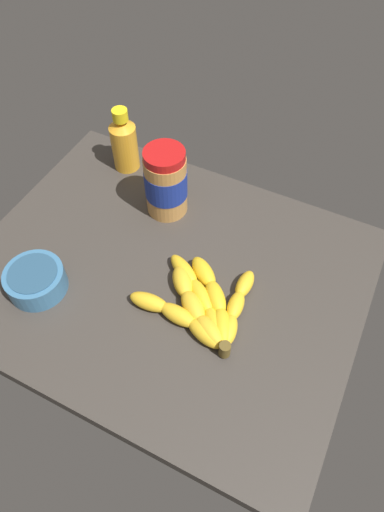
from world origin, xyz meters
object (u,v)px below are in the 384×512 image
honey_bottle (124,142)px  small_bowl (36,280)px  peanut_butter_jar (166,182)px  banana_bunch (202,305)px

honey_bottle → small_bowl: honey_bottle is taller
peanut_butter_jar → small_bowl: (12.00, 28.51, -5.10)cm
peanut_butter_jar → small_bowl: peanut_butter_jar is taller
banana_bunch → honey_bottle: size_ratio=1.40×
peanut_butter_jar → honey_bottle: peanut_butter_jar is taller
banana_bunch → honey_bottle: (32.15, -26.80, 5.16)cm
banana_bunch → small_bowl: 30.94cm
banana_bunch → small_bowl: small_bowl is taller
peanut_butter_jar → honey_bottle: (14.68, -7.68, -0.82)cm
banana_bunch → peanut_butter_jar: size_ratio=1.37×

